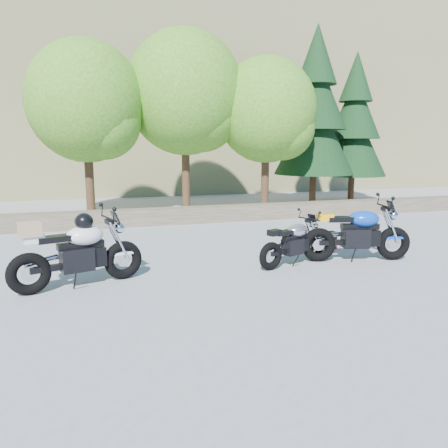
{
  "coord_description": "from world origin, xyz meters",
  "views": [
    {
      "loc": [
        -2.48,
        -7.75,
        2.4
      ],
      "look_at": [
        0.2,
        1.0,
        0.75
      ],
      "focal_mm": 35.0,
      "sensor_mm": 36.0,
      "label": 1
    }
  ],
  "objects_px": {
    "silver_bike": "(294,243)",
    "backpack": "(330,240)",
    "white_bike": "(77,251)",
    "blue_bike": "(358,234)"
  },
  "relations": [
    {
      "from": "silver_bike",
      "to": "blue_bike",
      "type": "relative_size",
      "value": 0.76
    },
    {
      "from": "blue_bike",
      "to": "white_bike",
      "type": "bearing_deg",
      "value": -166.48
    },
    {
      "from": "silver_bike",
      "to": "backpack",
      "type": "bearing_deg",
      "value": 15.61
    },
    {
      "from": "blue_bike",
      "to": "backpack",
      "type": "height_order",
      "value": "blue_bike"
    },
    {
      "from": "white_bike",
      "to": "blue_bike",
      "type": "distance_m",
      "value": 5.57
    },
    {
      "from": "silver_bike",
      "to": "white_bike",
      "type": "distance_m",
      "value": 4.17
    },
    {
      "from": "backpack",
      "to": "blue_bike",
      "type": "bearing_deg",
      "value": -103.45
    },
    {
      "from": "silver_bike",
      "to": "backpack",
      "type": "height_order",
      "value": "silver_bike"
    },
    {
      "from": "white_bike",
      "to": "backpack",
      "type": "xyz_separation_m",
      "value": [
        5.63,
        1.28,
        -0.43
      ]
    },
    {
      "from": "silver_bike",
      "to": "white_bike",
      "type": "relative_size",
      "value": 0.78
    }
  ]
}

